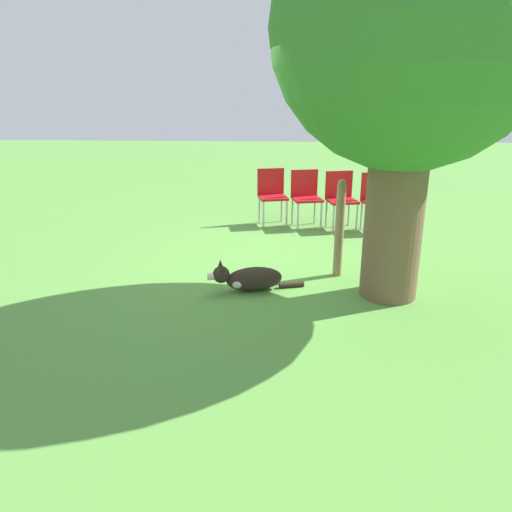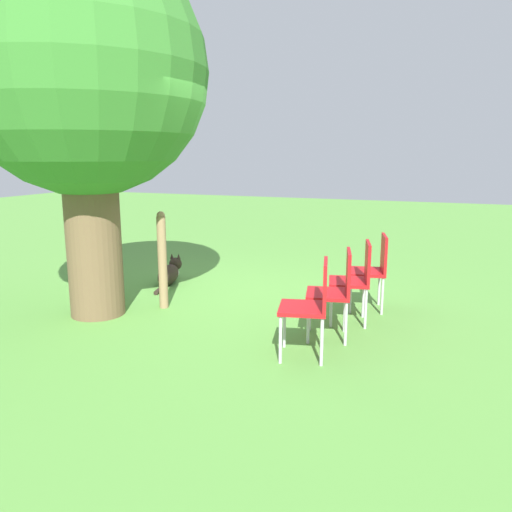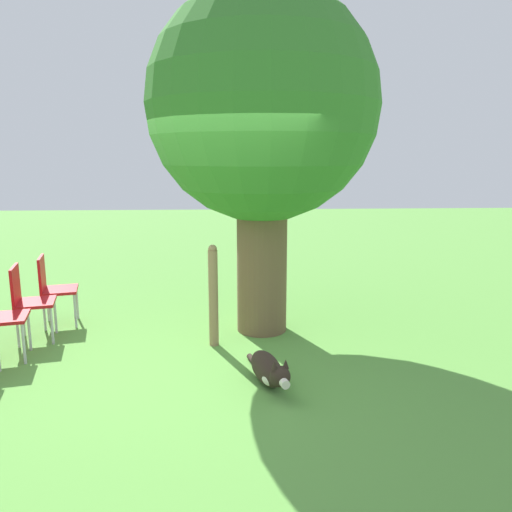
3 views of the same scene
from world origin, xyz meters
name	(u,v)px [view 1 (image 1 of 3)]	position (x,y,z in m)	size (l,w,h in m)	color
ground_plane	(307,268)	(0.00, 0.00, 0.00)	(30.00, 30.00, 0.00)	#56933D
oak_tree	(411,34)	(0.78, 0.84, 2.63)	(2.66, 2.66, 4.02)	brown
dog	(248,279)	(0.75, -0.68, 0.14)	(0.40, 1.08, 0.37)	#2D231C
fence_post	(339,228)	(0.21, 0.35, 0.59)	(0.11, 0.11, 1.17)	#937551
red_chair_0	(272,192)	(-2.13, -0.49, 0.53)	(0.51, 0.52, 0.90)	#B21419
red_chair_1	(306,194)	(-2.04, 0.05, 0.53)	(0.51, 0.52, 0.90)	#B21419
red_chair_2	(341,195)	(-1.94, 0.60, 0.53)	(0.51, 0.52, 0.90)	#B21419
red_chair_3	(377,197)	(-1.84, 1.15, 0.53)	(0.51, 0.52, 0.90)	#B21419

